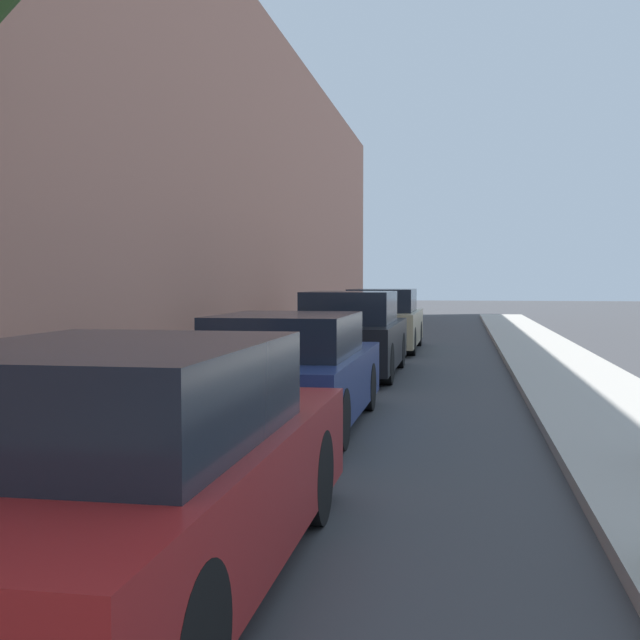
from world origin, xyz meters
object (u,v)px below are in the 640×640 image
object	(u,v)px
parked_car_navy	(289,373)
parked_car_champagne	(383,321)
parked_car_red	(123,472)
parked_car_black	(352,336)

from	to	relation	value
parked_car_navy	parked_car_champagne	bearing A→B (deg)	89.55
parked_car_red	parked_car_black	world-z (taller)	parked_car_black
parked_car_red	parked_car_black	xyz separation A→B (m)	(-0.15, 10.37, 0.07)
parked_car_red	parked_car_navy	distance (m)	5.09
parked_car_navy	parked_car_black	size ratio (longest dim) A/B	0.95
parked_car_black	parked_car_champagne	bearing A→B (deg)	89.35
parked_car_black	parked_car_navy	bearing A→B (deg)	-90.24
parked_car_navy	parked_car_champagne	xyz separation A→B (m)	(0.08, 10.73, 0.09)
parked_car_black	parked_car_champagne	distance (m)	5.45
parked_car_champagne	parked_car_red	bearing A→B (deg)	-89.69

